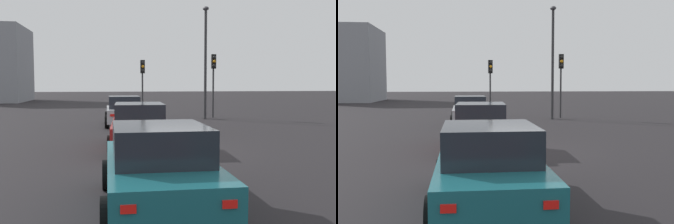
% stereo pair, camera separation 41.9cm
% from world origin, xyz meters
% --- Properties ---
extents(ground_plane, '(160.00, 160.00, 0.20)m').
position_xyz_m(ground_plane, '(0.00, 0.00, -0.10)').
color(ground_plane, black).
extents(car_silver_right_lead, '(4.30, 2.03, 1.55)m').
position_xyz_m(car_silver_right_lead, '(7.95, 1.78, 0.74)').
color(car_silver_right_lead, '#A8AAB2').
rests_on(car_silver_right_lead, ground_plane).
extents(car_red_right_second, '(4.65, 2.18, 1.56)m').
position_xyz_m(car_red_right_second, '(0.72, 1.50, 0.75)').
color(car_red_right_second, maroon).
rests_on(car_red_right_second, ground_plane).
extents(car_teal_right_third, '(4.33, 2.07, 1.54)m').
position_xyz_m(car_teal_right_third, '(-5.82, 1.61, 0.74)').
color(car_teal_right_third, '#19606B').
rests_on(car_teal_right_third, ground_plane).
extents(traffic_light_near_left, '(0.33, 0.31, 3.77)m').
position_xyz_m(traffic_light_near_left, '(14.10, 0.30, 2.72)').
color(traffic_light_near_left, '#2D2D30').
rests_on(traffic_light_near_left, ground_plane).
extents(traffic_light_near_right, '(0.32, 0.28, 4.03)m').
position_xyz_m(traffic_light_near_right, '(11.50, -4.00, 2.90)').
color(traffic_light_near_right, '#2D2D30').
rests_on(traffic_light_near_right, ground_plane).
extents(street_lamp_kerbside, '(0.56, 0.36, 6.82)m').
position_xyz_m(street_lamp_kerbside, '(10.67, -3.26, 4.05)').
color(street_lamp_kerbside, '#2D2D30').
rests_on(street_lamp_kerbside, ground_plane).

